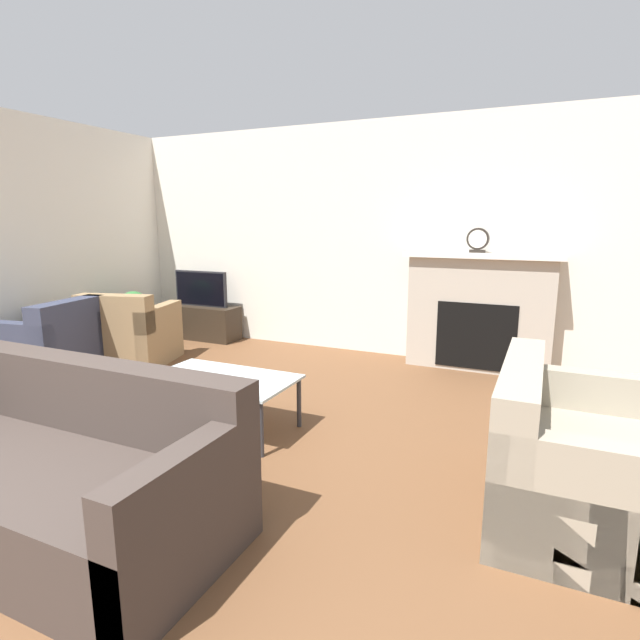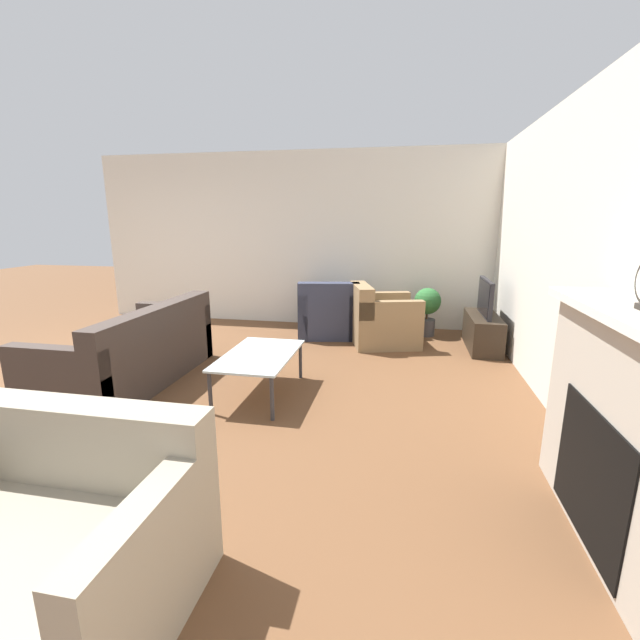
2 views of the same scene
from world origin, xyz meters
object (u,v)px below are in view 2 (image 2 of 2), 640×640
(tv, at_px, (485,298))
(armchair_accent, at_px, (382,322))
(coffee_table, at_px, (259,357))
(couch_loveseat, at_px, (45,546))
(potted_plant, at_px, (427,307))
(couch_sectional, at_px, (133,356))
(armchair_by_window, at_px, (329,315))

(tv, bearing_deg, armchair_accent, -88.33)
(armchair_accent, bearing_deg, coffee_table, 136.65)
(couch_loveseat, xyz_separation_m, potted_plant, (-4.96, 1.84, 0.14))
(potted_plant, bearing_deg, tv, 53.10)
(tv, bearing_deg, coffee_table, -49.46)
(couch_sectional, bearing_deg, coffee_table, 87.72)
(couch_loveseat, distance_m, potted_plant, 5.29)
(potted_plant, bearing_deg, armchair_by_window, -80.82)
(tv, distance_m, coffee_table, 3.14)
(potted_plant, bearing_deg, coffee_table, -33.39)
(couch_loveseat, bearing_deg, tv, 60.34)
(potted_plant, bearing_deg, armchair_accent, -48.16)
(tv, distance_m, couch_loveseat, 5.12)
(couch_sectional, relative_size, couch_loveseat, 1.58)
(coffee_table, bearing_deg, potted_plant, 146.61)
(armchair_by_window, bearing_deg, potted_plant, 179.63)
(armchair_by_window, height_order, potted_plant, armchair_by_window)
(couch_loveseat, height_order, armchair_accent, same)
(coffee_table, xyz_separation_m, potted_plant, (-2.55, 1.68, 0.05))
(tv, xyz_separation_m, couch_loveseat, (4.44, -2.53, -0.39))
(armchair_accent, bearing_deg, tv, -103.72)
(tv, relative_size, potted_plant, 1.13)
(armchair_by_window, bearing_deg, coffee_table, 73.90)
(tv, relative_size, couch_sectional, 0.40)
(couch_loveseat, bearing_deg, potted_plant, 69.70)
(couch_loveseat, xyz_separation_m, armchair_by_window, (-4.73, 0.42, 0.00))
(armchair_by_window, distance_m, potted_plant, 1.44)
(couch_loveseat, height_order, armchair_by_window, same)
(tv, bearing_deg, couch_sectional, -62.38)
(coffee_table, bearing_deg, couch_sectional, -92.28)
(couch_sectional, xyz_separation_m, coffee_table, (0.06, 1.40, 0.09))
(armchair_by_window, xyz_separation_m, potted_plant, (-0.23, 1.42, 0.13))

